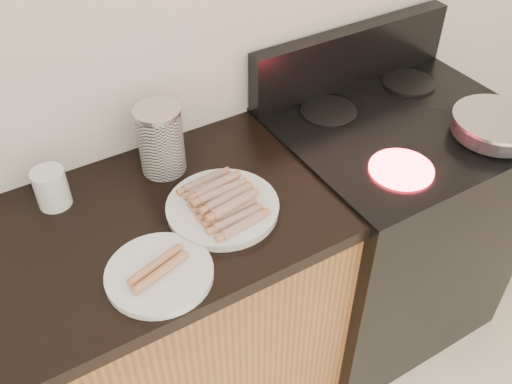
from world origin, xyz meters
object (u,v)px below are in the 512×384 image
stove (383,227)px  side_plate (159,274)px  frying_pan (497,126)px  mug (51,188)px  canister (161,140)px  main_plate (223,209)px

stove → side_plate: side_plate is taller
stove → frying_pan: (0.18, -0.19, 0.49)m
frying_pan → mug: 1.28m
canister → mug: bearing=177.5°
canister → frying_pan: bearing=-22.9°
mug → frying_pan: bearing=-18.1°
side_plate → mug: size_ratio=2.34×
main_plate → side_plate: bearing=-153.1°
frying_pan → canister: size_ratio=2.31×
canister → main_plate: bearing=-77.0°
frying_pan → mug: bearing=166.6°
stove → side_plate: (-0.90, -0.17, 0.45)m
frying_pan → side_plate: frying_pan is taller
frying_pan → canister: (-0.91, 0.38, 0.05)m
mug → canister: bearing=-2.5°
stove → mug: size_ratio=8.49×
main_plate → side_plate: (-0.23, -0.12, -0.00)m
canister → mug: (-0.31, 0.01, -0.05)m
stove → side_plate: 1.02m
canister → stove: bearing=-15.0°
main_plate → frying_pan: bearing=-9.5°
frying_pan → main_plate: (-0.85, 0.14, -0.04)m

